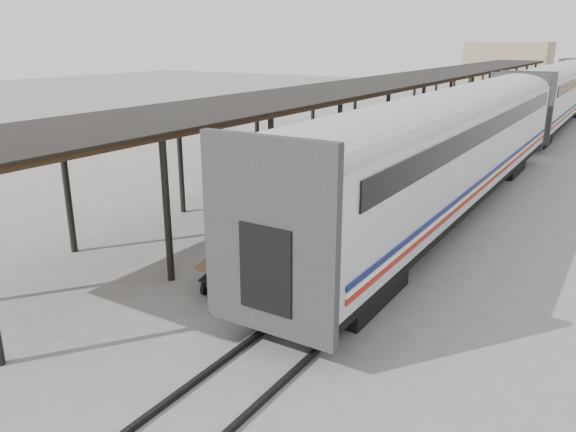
# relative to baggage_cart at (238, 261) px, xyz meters

# --- Properties ---
(ground) EXTENTS (160.00, 160.00, 0.00)m
(ground) POSITION_rel_baggage_cart_xyz_m (-0.34, 1.19, -0.65)
(ground) COLOR slate
(ground) RESTS_ON ground
(train) EXTENTS (3.45, 76.01, 4.01)m
(train) POSITION_rel_baggage_cart_xyz_m (2.85, 34.98, 2.04)
(train) COLOR silver
(train) RESTS_ON ground
(canopy) EXTENTS (4.90, 64.30, 4.15)m
(canopy) POSITION_rel_baggage_cart_xyz_m (-3.74, 25.19, 3.36)
(canopy) COLOR #422B19
(canopy) RESTS_ON ground
(rails) EXTENTS (1.54, 150.00, 0.12)m
(rails) POSITION_rel_baggage_cart_xyz_m (2.86, 35.19, -0.59)
(rails) COLOR black
(rails) RESTS_ON ground
(building_left) EXTENTS (12.00, 8.00, 6.00)m
(building_left) POSITION_rel_baggage_cart_xyz_m (-10.34, 83.19, 2.35)
(building_left) COLOR tan
(building_left) RESTS_ON ground
(baggage_cart) EXTENTS (1.72, 2.61, 0.86)m
(baggage_cart) POSITION_rel_baggage_cart_xyz_m (0.00, 0.00, 0.00)
(baggage_cart) COLOR brown
(baggage_cart) RESTS_ON ground
(suitcase_stack) EXTENTS (1.23, 1.32, 0.59)m
(suitcase_stack) POSITION_rel_baggage_cart_xyz_m (-0.18, 0.31, 0.42)
(suitcase_stack) COLOR #343436
(suitcase_stack) RESTS_ON baggage_cart
(luggage_tug) EXTENTS (1.07, 1.55, 1.28)m
(luggage_tug) POSITION_rel_baggage_cart_xyz_m (-2.25, 21.81, -0.06)
(luggage_tug) COLOR maroon
(luggage_tug) RESTS_ON ground
(porter) EXTENTS (0.50, 0.71, 1.84)m
(porter) POSITION_rel_baggage_cart_xyz_m (0.25, -0.65, 1.13)
(porter) COLOR navy
(porter) RESTS_ON baggage_cart
(pedestrian) EXTENTS (1.14, 0.71, 1.81)m
(pedestrian) POSITION_rel_baggage_cart_xyz_m (-1.77, 11.91, 0.26)
(pedestrian) COLOR black
(pedestrian) RESTS_ON ground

